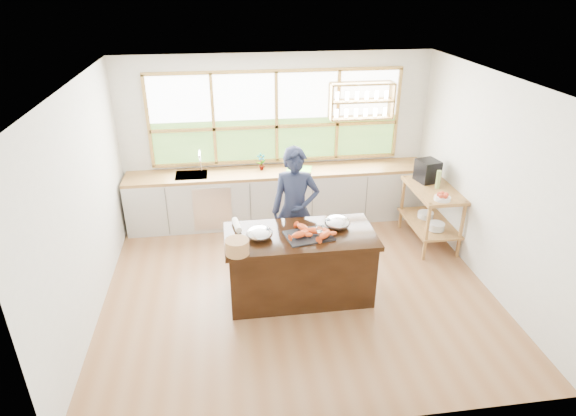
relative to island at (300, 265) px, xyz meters
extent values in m
plane|color=brown|center=(0.00, 0.20, -0.45)|extent=(5.00, 5.00, 0.00)
cube|color=silver|center=(0.00, 2.45, 0.90)|extent=(5.00, 0.02, 2.70)
cube|color=silver|center=(0.00, -2.05, 0.90)|extent=(5.00, 0.02, 2.70)
cube|color=silver|center=(-2.50, 0.20, 0.90)|extent=(0.02, 4.50, 2.70)
cube|color=silver|center=(2.50, 0.20, 0.90)|extent=(0.02, 4.50, 2.70)
cube|color=white|center=(0.00, 0.20, 2.25)|extent=(5.00, 4.50, 0.02)
cube|color=#AF803A|center=(0.00, 2.42, 1.25)|extent=(4.05, 0.06, 1.50)
cube|color=white|center=(0.00, 2.44, 1.59)|extent=(3.98, 0.01, 0.75)
cube|color=#335E1D|center=(0.00, 2.44, 0.87)|extent=(3.98, 0.01, 0.70)
cube|color=#AF803A|center=(1.35, 2.31, 1.77)|extent=(1.00, 0.28, 0.03)
cube|color=#AF803A|center=(1.35, 2.31, 1.50)|extent=(1.00, 0.28, 0.03)
cube|color=#AF803A|center=(1.35, 2.31, 1.22)|extent=(1.00, 0.28, 0.03)
cube|color=#AF803A|center=(0.85, 2.31, 1.50)|extent=(0.03, 0.28, 0.55)
cube|color=#AF803A|center=(1.85, 2.31, 1.50)|extent=(0.03, 0.28, 0.55)
cube|color=#B0ACA6|center=(0.00, 2.14, -0.03)|extent=(4.90, 0.62, 0.85)
cube|color=silver|center=(-1.10, 1.82, -0.02)|extent=(0.60, 0.01, 0.72)
cube|color=#A67237|center=(0.00, 2.14, 0.42)|extent=(4.90, 0.62, 0.05)
cube|color=silver|center=(-1.40, 2.14, 0.37)|extent=(0.50, 0.42, 0.16)
cube|color=#A67237|center=(2.45, 0.60, 0.00)|extent=(0.04, 0.04, 0.90)
cube|color=#A67237|center=(2.45, 1.60, 0.00)|extent=(0.04, 0.04, 0.90)
cube|color=#A67237|center=(1.93, 0.60, 0.00)|extent=(0.04, 0.04, 0.90)
cube|color=#A67237|center=(1.93, 1.60, 0.00)|extent=(0.04, 0.04, 0.90)
cube|color=#A67237|center=(2.19, 1.10, -0.13)|extent=(0.62, 1.10, 0.03)
cube|color=#A67237|center=(2.19, 1.10, 0.42)|extent=(0.62, 1.10, 0.05)
cylinder|color=silver|center=(2.19, 0.85, -0.07)|extent=(0.24, 0.24, 0.11)
cylinder|color=silver|center=(2.19, 1.25, -0.07)|extent=(0.24, 0.24, 0.09)
cube|color=black|center=(0.00, 0.00, -0.03)|extent=(1.77, 0.82, 0.84)
cube|color=black|center=(0.00, 0.00, 0.42)|extent=(1.85, 0.90, 0.06)
imported|color=#191E35|center=(0.04, 0.68, 0.43)|extent=(0.71, 0.53, 1.77)
imported|color=slate|center=(-0.28, 2.20, 0.59)|extent=(0.17, 0.14, 0.28)
cube|color=#69D03B|center=(0.33, 2.14, 0.45)|extent=(0.46, 0.39, 0.01)
cube|color=black|center=(2.19, 1.39, 0.61)|extent=(0.36, 0.37, 0.33)
cylinder|color=#8BA653|center=(2.24, 1.10, 0.58)|extent=(0.09, 0.09, 0.28)
cylinder|color=silver|center=(2.14, 0.70, 0.47)|extent=(0.23, 0.23, 0.05)
sphere|color=#B23319|center=(2.19, 0.70, 0.52)|extent=(0.07, 0.07, 0.07)
sphere|color=#B23319|center=(2.16, 0.75, 0.52)|extent=(0.07, 0.07, 0.07)
sphere|color=#B23319|center=(2.10, 0.73, 0.52)|extent=(0.07, 0.07, 0.07)
sphere|color=#B23319|center=(2.10, 0.67, 0.52)|extent=(0.07, 0.07, 0.07)
sphere|color=#B23319|center=(2.16, 0.65, 0.52)|extent=(0.07, 0.07, 0.07)
cube|color=black|center=(0.09, -0.07, 0.45)|extent=(0.61, 0.49, 0.02)
ellipsoid|color=#E7531A|center=(-0.03, -0.12, 0.50)|extent=(0.23, 0.15, 0.08)
ellipsoid|color=#E7531A|center=(0.17, -0.05, 0.50)|extent=(0.23, 0.14, 0.08)
ellipsoid|color=#E7531A|center=(0.27, -0.17, 0.50)|extent=(0.21, 0.21, 0.08)
ellipsoid|color=#E7531A|center=(0.04, 0.05, 0.50)|extent=(0.18, 0.23, 0.08)
ellipsoid|color=silver|center=(-0.50, -0.03, 0.51)|extent=(0.32, 0.32, 0.15)
ellipsoid|color=silver|center=(0.49, 0.11, 0.51)|extent=(0.32, 0.32, 0.16)
cylinder|color=white|center=(0.19, -0.21, 0.45)|extent=(0.06, 0.06, 0.01)
cylinder|color=white|center=(0.19, -0.21, 0.52)|extent=(0.01, 0.01, 0.13)
ellipsoid|color=white|center=(0.19, -0.21, 0.62)|extent=(0.08, 0.08, 0.10)
cylinder|color=#B07549|center=(-0.78, -0.35, 0.53)|extent=(0.27, 0.27, 0.18)
cylinder|color=white|center=(-0.76, 0.27, 0.49)|extent=(0.12, 0.31, 0.08)
camera|label=1|loc=(-0.86, -5.07, 3.31)|focal=30.00mm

